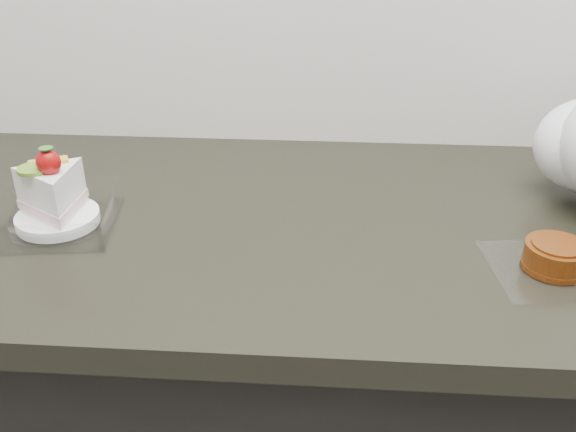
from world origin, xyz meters
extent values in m
cube|color=black|center=(0.00, 1.69, 0.88)|extent=(2.04, 0.64, 0.04)
cube|color=white|center=(-0.39, 1.63, 0.90)|extent=(0.18, 0.18, 0.00)
cylinder|color=white|center=(-0.39, 1.63, 0.91)|extent=(0.12, 0.12, 0.02)
ellipsoid|color=#AD0F0B|center=(-0.38, 1.62, 1.01)|extent=(0.03, 0.03, 0.04)
cone|color=#2D7223|center=(-0.38, 1.62, 1.02)|extent=(0.02, 0.02, 0.01)
cylinder|color=olive|center=(-0.40, 1.63, 0.99)|extent=(0.04, 0.04, 0.01)
cube|color=gold|center=(-0.39, 1.65, 0.99)|extent=(0.06, 0.04, 0.01)
cube|color=white|center=(0.30, 1.57, 0.90)|extent=(0.18, 0.17, 0.00)
cylinder|color=#61300B|center=(0.30, 1.57, 0.92)|extent=(0.10, 0.10, 0.03)
cylinder|color=#61300B|center=(0.30, 1.57, 0.91)|extent=(0.10, 0.10, 0.01)
cylinder|color=#61300B|center=(0.30, 1.57, 0.94)|extent=(0.08, 0.08, 0.00)
camera|label=1|loc=(0.01, 0.84, 1.35)|focal=40.00mm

